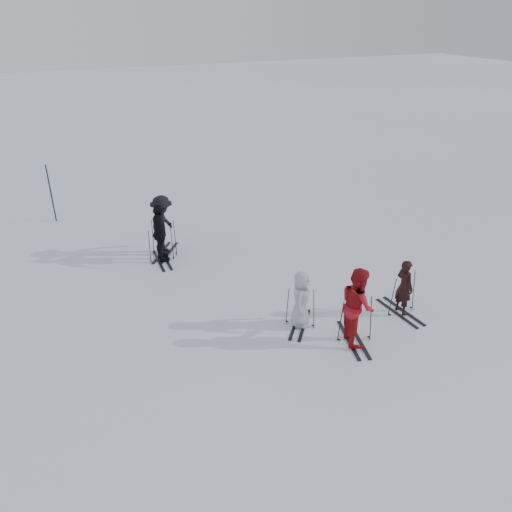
{
  "coord_description": "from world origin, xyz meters",
  "views": [
    {
      "loc": [
        -5.19,
        -10.83,
        7.56
      ],
      "look_at": [
        0.0,
        1.0,
        1.0
      ],
      "focal_mm": 35.0,
      "sensor_mm": 36.0,
      "label": 1
    }
  ],
  "objects": [
    {
      "name": "ground",
      "position": [
        0.0,
        0.0,
        0.0
      ],
      "size": [
        120.0,
        120.0,
        0.0
      ],
      "primitive_type": "plane",
      "color": "silver",
      "rests_on": "ground"
    },
    {
      "name": "skier_grey",
      "position": [
        0.24,
        -1.33,
        0.77
      ],
      "size": [
        0.85,
        0.89,
        1.54
      ],
      "primitive_type": "imported",
      "rotation": [
        0.0,
        0.0,
        0.89
      ],
      "color": "#A5A9AE",
      "rests_on": "ground"
    },
    {
      "name": "skier_uphill_far",
      "position": [
        -1.94,
        4.23,
        1.01
      ],
      "size": [
        1.35,
        1.5,
        2.02
      ],
      "primitive_type": "imported",
      "rotation": [
        0.0,
        0.0,
        0.98
      ],
      "color": "black",
      "rests_on": "ground"
    },
    {
      "name": "skis_near_dark",
      "position": [
        3.04,
        -1.91,
        0.61
      ],
      "size": [
        1.73,
        0.99,
        1.22
      ],
      "primitive_type": null,
      "rotation": [
        0.0,
        0.0,
        1.64
      ],
      "color": "black",
      "rests_on": "ground"
    },
    {
      "name": "skis_grey",
      "position": [
        0.24,
        -1.33,
        0.56
      ],
      "size": [
        1.72,
        1.61,
        1.13
      ],
      "primitive_type": null,
      "rotation": [
        0.0,
        0.0,
        0.89
      ],
      "color": "black",
      "rests_on": "ground"
    },
    {
      "name": "skis_uphill_far",
      "position": [
        -1.94,
        4.23,
        0.63
      ],
      "size": [
        1.95,
        1.72,
        1.26
      ],
      "primitive_type": null,
      "rotation": [
        0.0,
        0.0,
        0.98
      ],
      "color": "black",
      "rests_on": "ground"
    },
    {
      "name": "skier_red",
      "position": [
        1.17,
        -2.46,
        1.0
      ],
      "size": [
        0.98,
        1.14,
        2.0
      ],
      "primitive_type": "imported",
      "rotation": [
        0.0,
        0.0,
        1.31
      ],
      "color": "#A21219",
      "rests_on": "ground"
    },
    {
      "name": "skis_uphill_left",
      "position": [
        -2.16,
        3.74,
        0.6
      ],
      "size": [
        1.67,
        0.92,
        1.2
      ],
      "primitive_type": null,
      "rotation": [
        0.0,
        0.0,
        1.54
      ],
      "color": "black",
      "rests_on": "ground"
    },
    {
      "name": "skier_uphill_left",
      "position": [
        -2.16,
        3.74,
        0.96
      ],
      "size": [
        0.5,
        1.14,
        1.92
      ],
      "primitive_type": "imported",
      "rotation": [
        0.0,
        0.0,
        1.54
      ],
      "color": "black",
      "rests_on": "ground"
    },
    {
      "name": "skis_red",
      "position": [
        1.17,
        -2.46,
        0.63
      ],
      "size": [
        1.9,
        1.32,
        1.26
      ],
      "primitive_type": null,
      "rotation": [
        0.0,
        0.0,
        1.31
      ],
      "color": "black",
      "rests_on": "ground"
    },
    {
      "name": "skier_near_dark",
      "position": [
        3.04,
        -1.91,
        0.78
      ],
      "size": [
        0.41,
        0.59,
        1.57
      ],
      "primitive_type": "imported",
      "rotation": [
        0.0,
        0.0,
        1.64
      ],
      "color": "black",
      "rests_on": "ground"
    },
    {
      "name": "piste_marker",
      "position": [
        -5.12,
        8.71,
        1.12
      ],
      "size": [
        0.05,
        0.05,
        2.24
      ],
      "primitive_type": "cylinder",
      "rotation": [
        0.0,
        0.0,
        -0.07
      ],
      "color": "black",
      "rests_on": "ground"
    }
  ]
}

